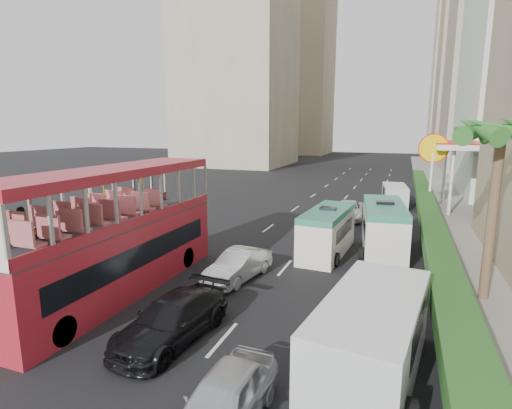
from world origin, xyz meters
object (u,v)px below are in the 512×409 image
at_px(minibus_far, 383,228).
at_px(shell_station, 475,177).
at_px(double_decker_bus, 115,231).
at_px(minibus_near, 327,232).
at_px(car_silver_lane_a, 239,279).
at_px(panel_van_near, 371,338).
at_px(panel_van_far, 395,196).
at_px(car_black, 173,339).
at_px(palm_tree, 492,216).
at_px(van_asset, 348,219).

distance_m(minibus_far, shell_station, 15.20).
xyz_separation_m(double_decker_bus, minibus_near, (7.06, 7.89, -1.33)).
xyz_separation_m(car_silver_lane_a, panel_van_near, (6.03, -5.27, 1.13)).
height_order(panel_van_near, shell_station, shell_station).
height_order(car_silver_lane_a, panel_van_far, panel_van_far).
relative_size(minibus_near, shell_station, 0.67).
xyz_separation_m(car_black, minibus_far, (5.71, 11.72, 1.33)).
height_order(car_black, palm_tree, palm_tree).
xyz_separation_m(panel_van_far, palm_tree, (3.75, -18.95, 2.48)).
bearing_deg(palm_tree, minibus_far, 127.49).
bearing_deg(car_silver_lane_a, panel_van_near, -31.32).
xyz_separation_m(double_decker_bus, palm_tree, (13.80, 4.00, 0.85)).
bearing_deg(minibus_near, panel_van_near, -69.26).
bearing_deg(double_decker_bus, car_black, -31.57).
bearing_deg(minibus_far, van_asset, 103.90).
xyz_separation_m(car_silver_lane_a, minibus_far, (5.73, 6.26, 1.33)).
bearing_deg(van_asset, minibus_far, -72.85).
relative_size(panel_van_near, panel_van_far, 1.25).
distance_m(minibus_far, palm_tree, 6.86).
xyz_separation_m(car_black, panel_van_near, (6.00, 0.18, 1.13)).
xyz_separation_m(car_black, panel_van_far, (5.94, 25.48, 0.90)).
distance_m(double_decker_bus, shell_station, 28.02).
bearing_deg(car_black, panel_van_near, 7.66).
bearing_deg(van_asset, palm_tree, -65.29).
xyz_separation_m(van_asset, panel_van_far, (3.07, 6.23, 0.90)).
xyz_separation_m(van_asset, shell_station, (9.02, 6.28, 2.75)).
bearing_deg(car_black, minibus_near, 80.10).
height_order(panel_van_far, palm_tree, palm_tree).
relative_size(car_black, shell_station, 0.58).
distance_m(minibus_near, shell_station, 17.62).
relative_size(double_decker_bus, minibus_far, 1.84).
distance_m(panel_van_near, panel_van_far, 25.30).
height_order(car_silver_lane_a, car_black, car_black).
xyz_separation_m(minibus_far, shell_station, (6.18, 13.81, 1.42)).
xyz_separation_m(van_asset, minibus_far, (2.83, -7.53, 1.33)).
bearing_deg(car_black, palm_tree, 39.88).
bearing_deg(minibus_near, shell_station, 63.54).
relative_size(panel_van_far, palm_tree, 0.70).
distance_m(minibus_near, panel_van_near, 10.68).
height_order(double_decker_bus, van_asset, double_decker_bus).
height_order(minibus_near, panel_van_far, minibus_near).
relative_size(car_silver_lane_a, van_asset, 0.84).
bearing_deg(minibus_far, panel_van_far, 82.29).
bearing_deg(panel_van_near, minibus_far, 99.32).
xyz_separation_m(panel_van_far, shell_station, (5.95, 0.05, 1.85)).
relative_size(minibus_far, palm_tree, 0.93).
height_order(double_decker_bus, palm_tree, palm_tree).
bearing_deg(car_silver_lane_a, minibus_far, 57.38).
bearing_deg(panel_van_far, minibus_near, -107.59).
bearing_deg(double_decker_bus, shell_station, 55.18).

